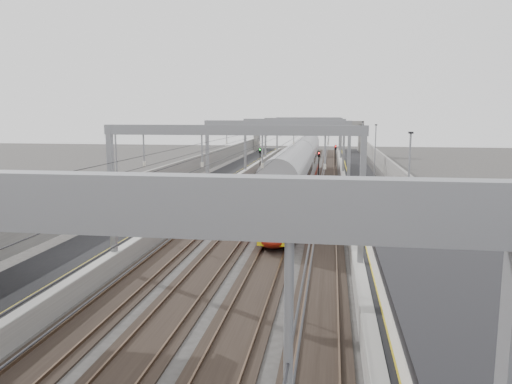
% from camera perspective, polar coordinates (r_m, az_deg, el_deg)
% --- Properties ---
extents(platform_left, '(4.00, 120.00, 1.00)m').
position_cam_1_polar(platform_left, '(49.17, -6.58, -0.12)').
color(platform_left, black).
rests_on(platform_left, ground).
extents(platform_right, '(4.00, 120.00, 1.00)m').
position_cam_1_polar(platform_right, '(47.58, 12.36, -0.57)').
color(platform_right, black).
rests_on(platform_right, ground).
extents(tracks, '(11.40, 140.00, 0.20)m').
position_cam_1_polar(tracks, '(47.79, 2.73, -0.88)').
color(tracks, black).
rests_on(tracks, ground).
extents(overhead_line, '(13.00, 140.00, 6.60)m').
position_cam_1_polar(overhead_line, '(53.73, 3.51, 6.72)').
color(overhead_line, gray).
rests_on(overhead_line, platform_left).
extents(overbridge, '(22.00, 2.20, 6.90)m').
position_cam_1_polar(overbridge, '(102.01, 5.98, 7.20)').
color(overbridge, slate).
rests_on(overbridge, ground).
extents(wall_left, '(0.30, 120.00, 3.20)m').
position_cam_1_polar(wall_left, '(49.95, -10.14, 1.21)').
color(wall_left, slate).
rests_on(wall_left, ground).
extents(wall_right, '(0.30, 120.00, 3.20)m').
position_cam_1_polar(wall_right, '(47.74, 16.24, 0.65)').
color(wall_right, slate).
rests_on(wall_right, ground).
extents(train, '(2.74, 49.92, 4.33)m').
position_cam_1_polar(train, '(51.58, 4.90, 2.14)').
color(train, maroon).
rests_on(train, ground).
extents(signal_green, '(0.32, 0.32, 3.48)m').
position_cam_1_polar(signal_green, '(70.68, 0.47, 4.21)').
color(signal_green, black).
rests_on(signal_green, ground).
extents(signal_red_near, '(0.32, 0.32, 3.48)m').
position_cam_1_polar(signal_red_near, '(64.63, 7.19, 3.71)').
color(signal_red_near, black).
rests_on(signal_red_near, ground).
extents(signal_red_far, '(0.32, 0.32, 3.48)m').
position_cam_1_polar(signal_red_far, '(78.92, 9.07, 4.58)').
color(signal_red_far, black).
rests_on(signal_red_far, ground).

